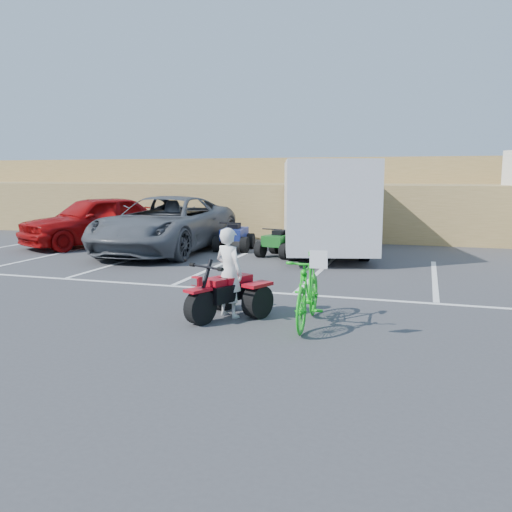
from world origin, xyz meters
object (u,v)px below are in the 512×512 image
(red_car, at_px, (95,220))
(cargo_trailer, at_px, (325,204))
(rider, at_px, (229,272))
(grey_pickup, at_px, (166,224))
(quad_atv_blue, at_px, (234,250))
(red_trike_atv, at_px, (223,318))
(quad_atv_green, at_px, (280,256))
(green_dirt_bike, at_px, (308,290))

(red_car, xyz_separation_m, cargo_trailer, (7.68, 0.47, 0.65))
(rider, bearing_deg, red_car, -19.99)
(rider, relative_size, cargo_trailer, 0.24)
(cargo_trailer, bearing_deg, grey_pickup, 178.65)
(grey_pickup, height_order, quad_atv_blue, grey_pickup)
(red_trike_atv, distance_m, quad_atv_green, 6.99)
(cargo_trailer, relative_size, quad_atv_green, 4.78)
(grey_pickup, bearing_deg, rider, -57.34)
(rider, distance_m, red_car, 10.52)
(cargo_trailer, distance_m, quad_atv_blue, 3.19)
(cargo_trailer, bearing_deg, red_trike_atv, -106.74)
(rider, xyz_separation_m, quad_atv_green, (-0.93, 6.80, -0.75))
(quad_atv_green, bearing_deg, red_car, -172.28)
(grey_pickup, bearing_deg, cargo_trailer, 12.16)
(quad_atv_blue, bearing_deg, red_trike_atv, -77.97)
(red_car, bearing_deg, quad_atv_blue, 30.65)
(quad_atv_blue, xyz_separation_m, quad_atv_green, (1.70, -0.82, 0.00))
(red_trike_atv, relative_size, grey_pickup, 0.24)
(red_trike_atv, height_order, cargo_trailer, cargo_trailer)
(rider, xyz_separation_m, grey_pickup, (-4.54, 6.70, 0.10))
(cargo_trailer, bearing_deg, quad_atv_blue, 169.52)
(red_trike_atv, relative_size, rider, 0.97)
(grey_pickup, bearing_deg, red_car, 165.64)
(cargo_trailer, relative_size, quad_atv_blue, 4.41)
(rider, bearing_deg, quad_atv_blue, -46.44)
(rider, xyz_separation_m, red_car, (-7.50, 7.38, 0.09))
(red_trike_atv, distance_m, green_dirt_bike, 1.54)
(red_car, bearing_deg, red_trike_atv, -17.54)
(red_trike_atv, bearing_deg, red_car, 159.25)
(green_dirt_bike, xyz_separation_m, red_car, (-8.87, 7.51, 0.27))
(red_car, distance_m, cargo_trailer, 7.72)
(rider, relative_size, red_car, 0.30)
(grey_pickup, distance_m, red_car, 3.03)
(green_dirt_bike, bearing_deg, quad_atv_blue, 114.78)
(red_trike_atv, height_order, red_car, red_car)
(green_dirt_bike, distance_m, red_car, 11.62)
(red_trike_atv, bearing_deg, quad_atv_blue, 132.84)
(red_car, xyz_separation_m, quad_atv_green, (6.57, -0.57, -0.84))
(red_trike_atv, xyz_separation_m, red_car, (-7.44, 7.51, 0.84))
(grey_pickup, xyz_separation_m, quad_atv_green, (3.61, 0.10, -0.85))
(red_car, bearing_deg, quad_atv_green, 22.76)
(green_dirt_bike, height_order, grey_pickup, grey_pickup)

